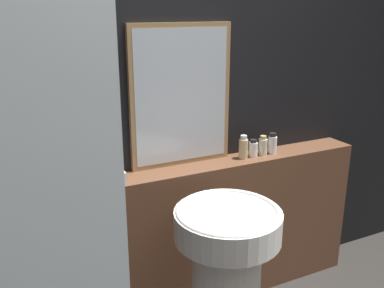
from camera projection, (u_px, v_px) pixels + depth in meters
wall_back at (175, 99)px, 2.35m from camera, size 8.00×0.06×2.50m
vanity_counter at (186, 240)px, 2.48m from camera, size 2.26×0.20×0.89m
pedestal_sink at (226, 276)px, 2.06m from camera, size 0.50×0.50×0.85m
mirror at (181, 96)px, 2.30m from camera, size 0.58×0.03×0.77m
towel_stack at (102, 177)px, 2.15m from camera, size 0.21×0.15×0.06m
shampoo_bottle at (243, 148)px, 2.48m from camera, size 0.05×0.05×0.14m
conditioner_bottle at (253, 149)px, 2.52m from camera, size 0.05×0.05×0.11m
lotion_bottle at (263, 146)px, 2.54m from camera, size 0.05×0.05×0.12m
body_wash_bottle at (272, 144)px, 2.57m from camera, size 0.05×0.05×0.13m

